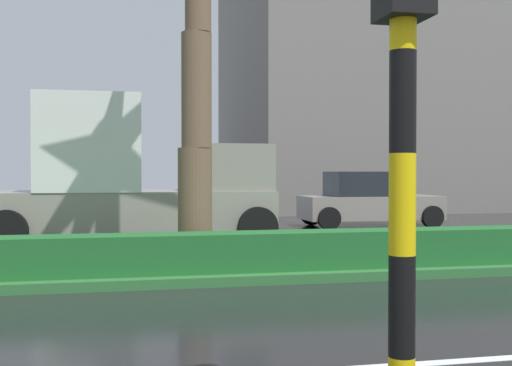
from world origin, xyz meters
name	(u,v)px	position (x,y,z in m)	size (l,w,h in m)	color
traffic_signal_foreground	(402,38)	(7.05, 0.37, 2.51)	(0.28, 0.43, 3.65)	yellow
box_truck_following	(133,179)	(5.62, 11.93, 1.55)	(6.40, 2.64, 3.46)	gray
car_in_traffic_second	(369,200)	(12.92, 15.25, 0.83)	(4.30, 2.02, 1.72)	gray
building_far_right	(447,77)	(21.75, 26.46, 6.62)	(21.91, 12.88, 13.25)	slate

